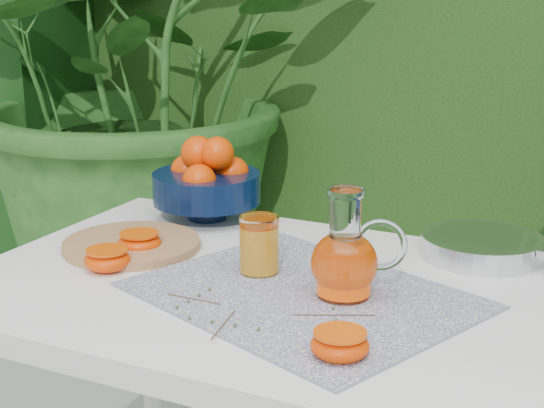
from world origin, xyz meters
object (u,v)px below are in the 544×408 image
at_px(saute_pan, 484,246).
at_px(cutting_board, 132,245).
at_px(fruit_bowl, 207,181).
at_px(juice_pitcher, 346,260).
at_px(white_table, 267,327).

bearing_deg(saute_pan, cutting_board, -158.14).
bearing_deg(fruit_bowl, juice_pitcher, -34.55).
xyz_separation_m(fruit_bowl, saute_pan, (0.57, 0.00, -0.06)).
bearing_deg(white_table, juice_pitcher, -4.28).
relative_size(cutting_board, fruit_bowl, 0.93).
distance_m(cutting_board, juice_pitcher, 0.45).
height_order(cutting_board, juice_pitcher, juice_pitcher).
distance_m(fruit_bowl, saute_pan, 0.58).
relative_size(juice_pitcher, saute_pan, 0.44).
bearing_deg(cutting_board, fruit_bowl, 83.75).
bearing_deg(saute_pan, juice_pitcher, -117.71).
bearing_deg(juice_pitcher, fruit_bowl, 145.45).
height_order(cutting_board, saute_pan, saute_pan).
bearing_deg(white_table, cutting_board, 172.08).
relative_size(white_table, juice_pitcher, 5.71).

